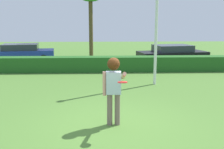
{
  "coord_description": "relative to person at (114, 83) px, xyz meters",
  "views": [
    {
      "loc": [
        -0.32,
        -6.67,
        2.66
      ],
      "look_at": [
        -0.02,
        1.01,
        1.15
      ],
      "focal_mm": 43.05,
      "sensor_mm": 36.0,
      "label": 1
    }
  ],
  "objects": [
    {
      "name": "ground_plane",
      "position": [
        0.02,
        0.0,
        -1.12
      ],
      "size": [
        60.0,
        60.0,
        0.0
      ],
      "primitive_type": "plane",
      "color": "#48722D"
    },
    {
      "name": "person",
      "position": [
        0.0,
        0.0,
        0.0
      ],
      "size": [
        0.56,
        0.75,
        1.78
      ],
      "color": "#78615A",
      "rests_on": "ground"
    },
    {
      "name": "frisbee",
      "position": [
        0.18,
        -0.63,
        0.17
      ],
      "size": [
        0.23,
        0.23,
        0.04
      ],
      "color": "red"
    },
    {
      "name": "lamppost",
      "position": [
        1.99,
        4.61,
        2.08
      ],
      "size": [
        0.24,
        0.24,
        5.77
      ],
      "color": "silver",
      "rests_on": "ground"
    },
    {
      "name": "hedge_row",
      "position": [
        0.02,
        7.79,
        -0.72
      ],
      "size": [
        20.2,
        0.9,
        0.8
      ],
      "primitive_type": "cube",
      "color": "#22591E",
      "rests_on": "ground"
    },
    {
      "name": "parked_car_blue",
      "position": [
        -5.57,
        11.03,
        -0.43
      ],
      "size": [
        4.41,
        2.31,
        1.25
      ],
      "color": "#263FA5",
      "rests_on": "ground"
    },
    {
      "name": "parked_car_black",
      "position": [
        4.11,
        9.8,
        -0.43
      ],
      "size": [
        4.45,
        2.46,
        1.25
      ],
      "color": "black",
      "rests_on": "ground"
    }
  ]
}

